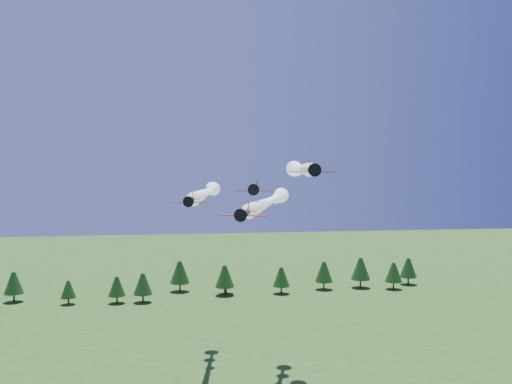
{
  "coord_description": "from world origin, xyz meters",
  "views": [
    {
      "loc": [
        -13.3,
        -97.51,
        47.78
      ],
      "look_at": [
        0.75,
        0.0,
        43.16
      ],
      "focal_mm": 40.0,
      "sensor_mm": 36.0,
      "label": 1
    }
  ],
  "objects": [
    {
      "name": "plane_right",
      "position": [
        13.6,
        22.67,
        46.99
      ],
      "size": [
        10.72,
        42.18,
        3.7
      ],
      "rotation": [
        0.0,
        0.0,
        -0.13
      ],
      "color": "black",
      "rests_on": "ground"
    },
    {
      "name": "plane_slot",
      "position": [
        1.53,
        6.29,
        43.44
      ],
      "size": [
        7.49,
        8.25,
        2.62
      ],
      "rotation": [
        0.0,
        0.0,
        -0.23
      ],
      "color": "black",
      "rests_on": "ground"
    },
    {
      "name": "treeline",
      "position": [
        2.18,
        110.82,
        6.82
      ],
      "size": [
        172.98,
        22.36,
        11.89
      ],
      "color": "#382314",
      "rests_on": "ground"
    },
    {
      "name": "plane_left",
      "position": [
        -5.57,
        36.02,
        41.59
      ],
      "size": [
        13.28,
        59.37,
        3.7
      ],
      "rotation": [
        0.0,
        0.0,
        -0.15
      ],
      "color": "black",
      "rests_on": "ground"
    },
    {
      "name": "plane_lead",
      "position": [
        7.35,
        23.57,
        40.13
      ],
      "size": [
        21.26,
        57.0,
        3.7
      ],
      "rotation": [
        0.0,
        0.0,
        -0.3
      ],
      "color": "black",
      "rests_on": "ground"
    }
  ]
}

